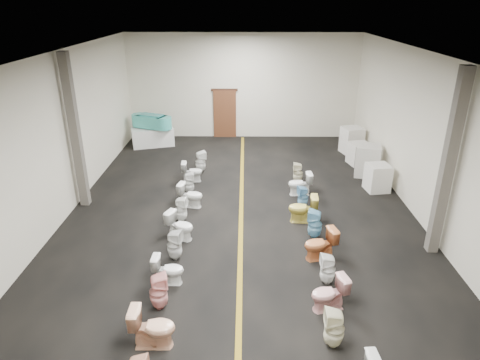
% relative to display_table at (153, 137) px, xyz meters
% --- Properties ---
extents(floor, '(16.00, 16.00, 0.00)m').
position_rel_display_table_xyz_m(floor, '(3.81, -6.66, -0.38)').
color(floor, black).
rests_on(floor, ground).
extents(ceiling, '(16.00, 16.00, 0.00)m').
position_rel_display_table_xyz_m(ceiling, '(3.81, -6.66, 4.12)').
color(ceiling, black).
rests_on(ceiling, ground).
extents(wall_back, '(10.00, 0.00, 10.00)m').
position_rel_display_table_xyz_m(wall_back, '(3.81, 1.34, 1.87)').
color(wall_back, beige).
rests_on(wall_back, ground).
extents(wall_left, '(0.00, 16.00, 16.00)m').
position_rel_display_table_xyz_m(wall_left, '(-1.19, -6.66, 1.87)').
color(wall_left, beige).
rests_on(wall_left, ground).
extents(wall_right, '(0.00, 16.00, 16.00)m').
position_rel_display_table_xyz_m(wall_right, '(8.81, -6.66, 1.87)').
color(wall_right, beige).
rests_on(wall_right, ground).
extents(aisle_stripe, '(0.12, 15.60, 0.01)m').
position_rel_display_table_xyz_m(aisle_stripe, '(3.81, -6.66, -0.38)').
color(aisle_stripe, '#836713').
rests_on(aisle_stripe, floor).
extents(back_door, '(1.00, 0.10, 2.10)m').
position_rel_display_table_xyz_m(back_door, '(3.01, 1.28, 0.67)').
color(back_door, '#562D19').
rests_on(back_door, floor).
extents(door_frame, '(1.15, 0.08, 0.10)m').
position_rel_display_table_xyz_m(door_frame, '(3.01, 1.29, 1.74)').
color(door_frame, '#331C11').
rests_on(door_frame, back_door).
extents(column_left, '(0.25, 0.25, 4.50)m').
position_rel_display_table_xyz_m(column_left, '(-0.94, -5.66, 1.87)').
color(column_left, '#59544C').
rests_on(column_left, floor).
extents(column_right, '(0.25, 0.25, 4.50)m').
position_rel_display_table_xyz_m(column_right, '(8.56, -8.16, 1.87)').
color(column_right, '#59544C').
rests_on(column_right, floor).
extents(display_table, '(1.88, 1.31, 0.76)m').
position_rel_display_table_xyz_m(display_table, '(0.00, 0.00, 0.00)').
color(display_table, white).
rests_on(display_table, floor).
extents(bathtub, '(1.76, 1.14, 0.55)m').
position_rel_display_table_xyz_m(bathtub, '(0.00, 0.00, 0.69)').
color(bathtub, '#3EB4AA').
rests_on(bathtub, display_table).
extents(appliance_crate_a, '(0.78, 0.78, 0.88)m').
position_rel_display_table_xyz_m(appliance_crate_a, '(8.21, -4.54, 0.06)').
color(appliance_crate_a, silver).
rests_on(appliance_crate_a, floor).
extents(appliance_crate_b, '(0.97, 0.97, 1.10)m').
position_rel_display_table_xyz_m(appliance_crate_b, '(8.21, -3.24, 0.17)').
color(appliance_crate_b, beige).
rests_on(appliance_crate_b, floor).
extents(appliance_crate_c, '(0.87, 0.87, 0.82)m').
position_rel_display_table_xyz_m(appliance_crate_c, '(8.21, -2.12, 0.03)').
color(appliance_crate_c, silver).
rests_on(appliance_crate_c, floor).
extents(appliance_crate_d, '(0.91, 0.91, 1.05)m').
position_rel_display_table_xyz_m(appliance_crate_d, '(8.21, -0.85, 0.15)').
color(appliance_crate_d, silver).
rests_on(appliance_crate_d, floor).
extents(toilet_left_2, '(0.80, 0.46, 0.81)m').
position_rel_display_table_xyz_m(toilet_left_2, '(2.29, -11.41, 0.03)').
color(toilet_left_2, '#F0B490').
rests_on(toilet_left_2, floor).
extents(toilet_left_3, '(0.45, 0.45, 0.80)m').
position_rel_display_table_xyz_m(toilet_left_3, '(2.20, -10.41, 0.02)').
color(toilet_left_3, '#F1A49F').
rests_on(toilet_left_3, floor).
extents(toilet_left_4, '(0.68, 0.40, 0.68)m').
position_rel_display_table_xyz_m(toilet_left_4, '(2.25, -9.57, -0.04)').
color(toilet_left_4, white).
rests_on(toilet_left_4, floor).
extents(toilet_left_5, '(0.42, 0.41, 0.78)m').
position_rel_display_table_xyz_m(toilet_left_5, '(2.25, -8.64, 0.01)').
color(toilet_left_5, silver).
rests_on(toilet_left_5, floor).
extents(toilet_left_6, '(0.83, 0.67, 0.74)m').
position_rel_display_table_xyz_m(toilet_left_6, '(2.24, -7.67, -0.01)').
color(toilet_left_6, white).
rests_on(toilet_left_6, floor).
extents(toilet_left_7, '(0.39, 0.38, 0.75)m').
position_rel_display_table_xyz_m(toilet_left_7, '(2.14, -6.75, -0.01)').
color(toilet_left_7, white).
rests_on(toilet_left_7, floor).
extents(toilet_left_8, '(0.80, 0.55, 0.74)m').
position_rel_display_table_xyz_m(toilet_left_8, '(2.29, -5.81, -0.01)').
color(toilet_left_8, white).
rests_on(toilet_left_8, floor).
extents(toilet_left_9, '(0.37, 0.36, 0.71)m').
position_rel_display_table_xyz_m(toilet_left_9, '(2.13, -4.85, -0.02)').
color(toilet_left_9, white).
rests_on(toilet_left_9, floor).
extents(toilet_left_10, '(0.71, 0.43, 0.70)m').
position_rel_display_table_xyz_m(toilet_left_10, '(2.11, -3.87, -0.03)').
color(toilet_left_10, silver).
rests_on(toilet_left_10, floor).
extents(toilet_left_11, '(0.47, 0.47, 0.79)m').
position_rel_display_table_xyz_m(toilet_left_11, '(2.32, -3.03, 0.02)').
color(toilet_left_11, white).
rests_on(toilet_left_11, floor).
extents(toilet_right_2, '(0.38, 0.37, 0.79)m').
position_rel_display_table_xyz_m(toilet_right_2, '(5.51, -11.40, 0.02)').
color(toilet_right_2, '#F0EAC5').
rests_on(toilet_right_2, floor).
extents(toilet_right_3, '(0.81, 0.59, 0.74)m').
position_rel_display_table_xyz_m(toilet_right_3, '(5.60, -10.40, -0.01)').
color(toilet_right_3, '#E8A8A5').
rests_on(toilet_right_3, floor).
extents(toilet_right_4, '(0.35, 0.34, 0.73)m').
position_rel_display_table_xyz_m(toilet_right_4, '(5.72, -9.55, -0.01)').
color(toilet_right_4, white).
rests_on(toilet_right_4, floor).
extents(toilet_right_5, '(0.86, 0.62, 0.79)m').
position_rel_display_table_xyz_m(toilet_right_5, '(5.71, -8.58, 0.01)').
color(toilet_right_5, '#CC733D').
rests_on(toilet_right_5, floor).
extents(toilet_right_6, '(0.46, 0.45, 0.80)m').
position_rel_display_table_xyz_m(toilet_right_6, '(5.73, -7.60, 0.02)').
color(toilet_right_6, '#77BAD9').
rests_on(toilet_right_6, floor).
extents(toilet_right_7, '(0.82, 0.50, 0.81)m').
position_rel_display_table_xyz_m(toilet_right_7, '(5.53, -6.72, 0.02)').
color(toilet_right_7, '#D5C150').
rests_on(toilet_right_7, floor).
extents(toilet_right_8, '(0.37, 0.36, 0.69)m').
position_rel_display_table_xyz_m(toilet_right_8, '(5.64, -5.82, -0.04)').
color(toilet_right_8, '#72B1DA').
rests_on(toilet_right_8, floor).
extents(toilet_right_9, '(0.76, 0.46, 0.75)m').
position_rel_display_table_xyz_m(toilet_right_9, '(5.66, -4.93, -0.00)').
color(toilet_right_9, white).
rests_on(toilet_right_9, floor).
extents(toilet_right_10, '(0.35, 0.34, 0.71)m').
position_rel_display_table_xyz_m(toilet_right_10, '(5.71, -3.95, -0.02)').
color(toilet_right_10, beige).
rests_on(toilet_right_10, floor).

